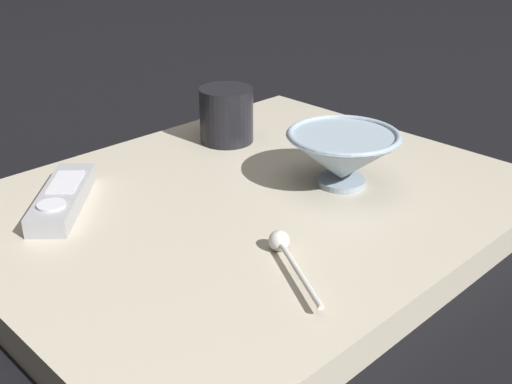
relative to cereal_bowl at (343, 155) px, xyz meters
name	(u,v)px	position (x,y,z in m)	size (l,w,h in m)	color
ground_plane	(250,223)	(0.06, 0.11, -0.08)	(6.00, 6.00, 0.00)	black
table	(250,210)	(0.06, 0.11, -0.06)	(0.54, 0.68, 0.04)	#B7AD99
cereal_bowl	(343,155)	(0.00, 0.00, 0.00)	(0.15, 0.15, 0.07)	#8C9EAD
coffee_mug	(226,115)	(0.23, 0.00, 0.00)	(0.11, 0.08, 0.08)	black
teaspoon	(284,248)	(-0.07, 0.19, -0.03)	(0.12, 0.07, 0.02)	silver
tv_remote_near	(63,198)	(0.20, 0.29, -0.03)	(0.15, 0.15, 0.03)	#9E9EA3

